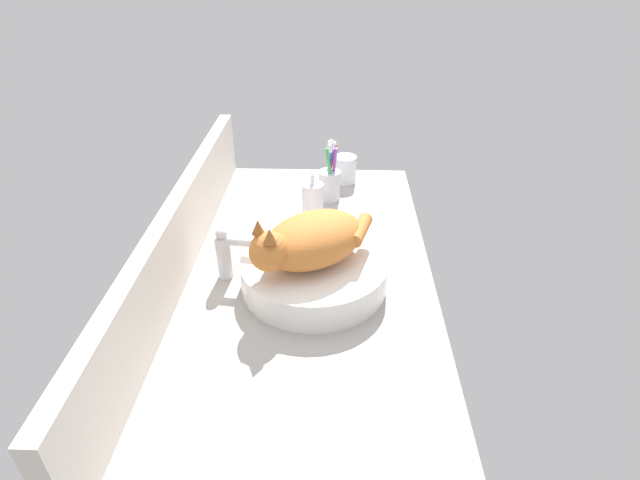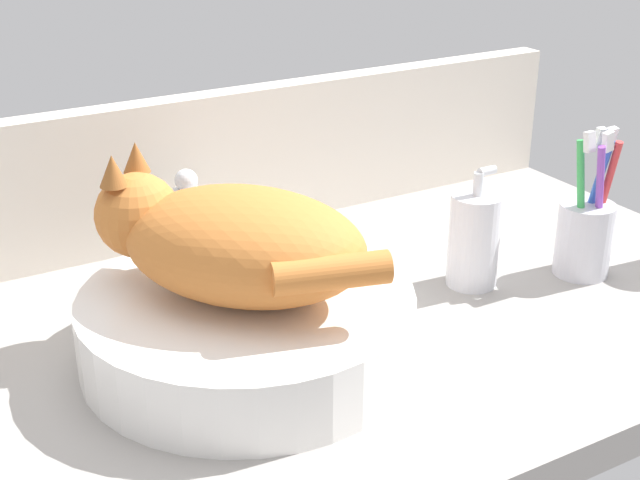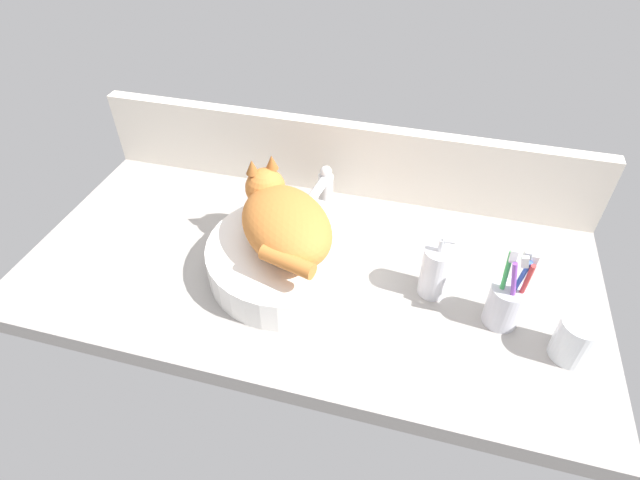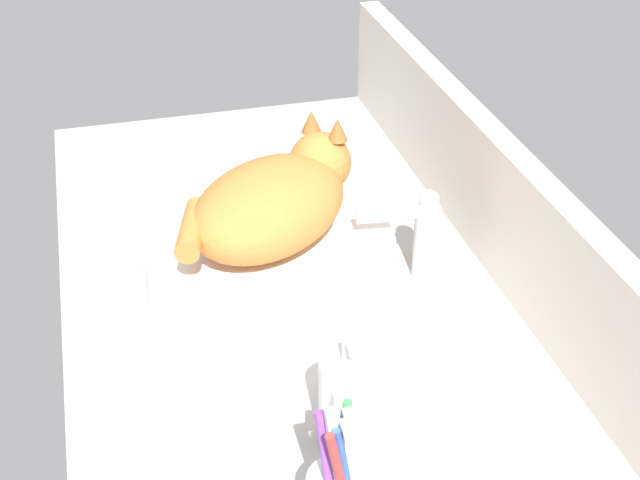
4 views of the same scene
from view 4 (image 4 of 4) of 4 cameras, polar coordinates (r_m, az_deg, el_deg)
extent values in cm
cube|color=#9E9993|center=(124.07, -1.48, -4.44)|extent=(125.32, 62.97, 4.00)
cube|color=silver|center=(126.41, 11.64, 1.96)|extent=(125.32, 3.60, 19.31)
cylinder|color=white|center=(123.17, -3.17, -1.55)|extent=(34.40, 34.40, 7.32)
ellipsoid|color=#CC7533|center=(118.23, -3.30, 2.11)|extent=(29.09, 30.08, 11.00)
sphere|color=#CC7533|center=(125.76, 0.01, 4.97)|extent=(8.80, 8.80, 8.80)
cone|color=#995726|center=(125.20, -0.56, 7.60)|extent=(2.80, 2.80, 3.20)
cone|color=#995726|center=(122.94, 1.13, 7.10)|extent=(2.80, 2.80, 3.20)
cylinder|color=#CC7533|center=(113.38, -8.13, 0.63)|extent=(11.46, 6.05, 3.20)
cylinder|color=silver|center=(125.36, 6.80, -0.06)|extent=(3.60, 3.60, 11.00)
cylinder|color=silver|center=(121.69, 4.67, 1.69)|extent=(3.40, 10.19, 2.20)
sphere|color=silver|center=(121.86, 7.01, 2.58)|extent=(2.80, 2.80, 2.80)
cylinder|color=silver|center=(98.78, 1.70, -10.24)|extent=(6.12, 6.12, 11.50)
cylinder|color=silver|center=(94.03, 1.77, -7.06)|extent=(1.20, 1.20, 2.80)
cylinder|color=silver|center=(92.26, 2.00, -6.86)|extent=(2.20, 1.00, 1.00)
cube|color=white|center=(78.93, 1.75, -12.20)|extent=(1.25, 1.22, 2.53)
cube|color=white|center=(79.90, 1.88, -11.51)|extent=(1.37, 1.17, 2.57)
cube|color=white|center=(79.78, 0.69, -11.58)|extent=(1.66, 0.98, 2.64)
cylinder|color=green|center=(87.39, 0.95, -14.57)|extent=(1.34, 3.30, 16.97)
cube|color=white|center=(81.32, 1.00, -10.52)|extent=(1.26, 1.13, 2.52)
camera|label=1|loc=(1.95, -12.52, 32.14)|focal=28.00mm
camera|label=2|loc=(1.46, -38.08, 16.76)|focal=50.00mm
camera|label=3|loc=(0.91, -57.31, 22.11)|focal=28.00mm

